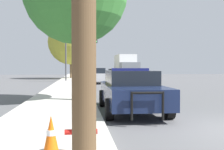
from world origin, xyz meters
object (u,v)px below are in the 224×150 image
object	(u,v)px
car_background_midblock	(97,75)
box_truck	(126,66)
car_background_distant	(113,73)
fire_hydrant	(81,129)
police_car	(131,90)
traffic_light	(78,47)
tree_sidewalk_far	(71,42)
car_background_oncoming	(131,74)
traffic_cone	(51,135)

from	to	relation	value
car_background_midblock	box_truck	distance (m)	12.28
car_background_distant	fire_hydrant	bearing A→B (deg)	-96.75
police_car	fire_hydrant	bearing A→B (deg)	71.17
police_car	traffic_light	distance (m)	21.39
police_car	traffic_light	world-z (taller)	traffic_light
fire_hydrant	tree_sidewalk_far	bearing A→B (deg)	91.92
car_background_oncoming	car_background_distant	xyz separation A→B (m)	(-1.56, 6.17, 0.03)
police_car	fire_hydrant	world-z (taller)	police_car
traffic_light	car_background_oncoming	xyz separation A→B (m)	(6.81, 5.10, -3.08)
fire_hydrant	car_background_distant	xyz separation A→B (m)	(5.17, 37.51, 0.19)
car_background_oncoming	traffic_cone	distance (m)	32.14
fire_hydrant	box_truck	size ratio (longest dim) A/B	0.11
car_background_distant	box_truck	distance (m)	3.90
car_background_oncoming	tree_sidewalk_far	bearing A→B (deg)	-14.72
box_truck	traffic_cone	distance (m)	34.70
police_car	box_truck	xyz separation A→B (m)	(4.65, 28.84, 0.99)
tree_sidewalk_far	police_car	bearing A→B (deg)	-84.09
traffic_light	traffic_cone	bearing A→B (deg)	-90.91
traffic_light	car_background_oncoming	distance (m)	9.05
car_background_midblock	tree_sidewalk_far	distance (m)	12.17
car_background_oncoming	car_background_distant	world-z (taller)	car_background_distant
box_truck	tree_sidewalk_far	bearing A→B (deg)	0.61
car_background_midblock	box_truck	bearing A→B (deg)	67.17
car_background_oncoming	traffic_light	bearing A→B (deg)	39.32
traffic_light	tree_sidewalk_far	distance (m)	7.71
police_car	traffic_cone	bearing A→B (deg)	66.21
car_background_distant	box_truck	xyz separation A→B (m)	(1.32, -3.52, 1.04)
car_background_oncoming	box_truck	world-z (taller)	box_truck
traffic_light	box_truck	world-z (taller)	traffic_light
tree_sidewalk_far	box_truck	bearing A→B (deg)	1.59
box_truck	traffic_light	bearing A→B (deg)	48.69
car_background_midblock	tree_sidewalk_far	bearing A→B (deg)	104.55
car_background_distant	box_truck	size ratio (longest dim) A/B	0.67
fire_hydrant	traffic_light	distance (m)	26.44
police_car	traffic_light	size ratio (longest dim) A/B	0.97
fire_hydrant	car_background_midblock	xyz separation A→B (m)	(1.70, 22.72, 0.25)
fire_hydrant	car_background_oncoming	bearing A→B (deg)	77.90
car_background_midblock	traffic_cone	xyz separation A→B (m)	(-2.21, -22.70, -0.33)
police_car	car_background_oncoming	distance (m)	26.65
car_background_oncoming	police_car	bearing A→B (deg)	81.94
car_background_distant	car_background_oncoming	bearing A→B (deg)	-74.76
traffic_light	box_truck	xyz separation A→B (m)	(6.58, 7.75, -2.01)
police_car	car_background_distant	bearing A→B (deg)	-95.11
car_background_distant	box_truck	world-z (taller)	box_truck
traffic_light	car_background_distant	distance (m)	12.80
fire_hydrant	traffic_cone	size ratio (longest dim) A/B	1.16
traffic_light	car_background_distant	world-z (taller)	traffic_light
car_background_distant	box_truck	bearing A→B (deg)	-68.38
police_car	tree_sidewalk_far	size ratio (longest dim) A/B	0.63
police_car	traffic_cone	distance (m)	5.64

